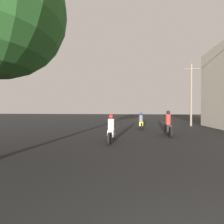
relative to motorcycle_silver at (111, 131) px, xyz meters
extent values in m
cylinder|color=black|center=(0.00, 0.72, -0.29)|extent=(0.10, 0.59, 0.59)
cylinder|color=black|center=(0.00, -0.67, -0.29)|extent=(0.10, 0.59, 0.59)
cube|color=#ADADB2|center=(0.00, 0.02, -0.12)|extent=(0.30, 0.72, 0.33)
cylinder|color=black|center=(0.00, 0.47, 0.14)|extent=(0.60, 0.04, 0.04)
cylinder|color=silver|center=(0.00, -0.05, 0.33)|extent=(0.32, 0.32, 0.57)
sphere|color=#A51919|center=(0.00, -0.05, 0.73)|extent=(0.24, 0.24, 0.24)
cylinder|color=black|center=(3.34, 2.96, -0.26)|extent=(0.10, 0.65, 0.65)
cylinder|color=black|center=(3.34, 1.67, -0.26)|extent=(0.10, 0.65, 0.65)
cube|color=black|center=(3.34, 2.32, -0.06)|extent=(0.30, 0.91, 0.41)
cylinder|color=black|center=(3.34, 2.74, 0.25)|extent=(0.60, 0.04, 0.04)
cylinder|color=maroon|center=(3.34, 2.23, 0.47)|extent=(0.32, 0.32, 0.65)
sphere|color=black|center=(3.34, 2.23, 0.92)|extent=(0.24, 0.24, 0.24)
cylinder|color=black|center=(1.80, 6.14, -0.27)|extent=(0.10, 0.63, 0.63)
cylinder|color=black|center=(1.80, 4.76, -0.27)|extent=(0.10, 0.63, 0.63)
cube|color=gold|center=(1.80, 5.45, -0.11)|extent=(0.30, 0.91, 0.32)
cylinder|color=black|center=(1.80, 5.90, 0.15)|extent=(0.60, 0.04, 0.04)
cylinder|color=#4C514C|center=(1.80, 5.36, 0.34)|extent=(0.32, 0.32, 0.58)
sphere|color=navy|center=(1.80, 5.36, 0.75)|extent=(0.24, 0.24, 0.24)
cylinder|color=#6B5B4C|center=(7.08, 8.75, 2.61)|extent=(0.20, 0.20, 6.39)
cylinder|color=#6B5B4C|center=(7.08, 8.75, 5.31)|extent=(1.60, 0.10, 0.10)
camera|label=1|loc=(1.12, -7.69, 1.06)|focal=24.00mm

